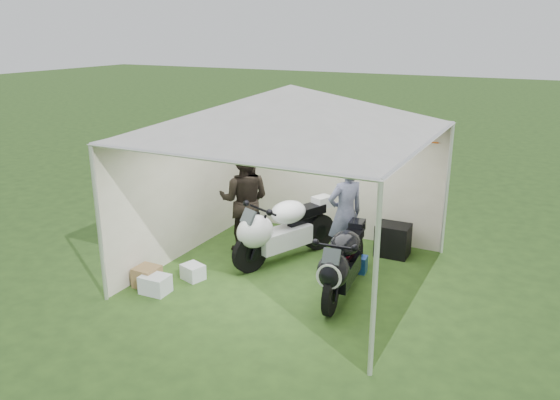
# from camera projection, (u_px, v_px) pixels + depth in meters

# --- Properties ---
(ground) EXTENTS (80.00, 80.00, 0.00)m
(ground) POSITION_uv_depth(u_px,v_px,m) (290.00, 273.00, 8.80)
(ground) COLOR #2A461A
(ground) RESTS_ON ground
(canopy_tent) EXTENTS (5.66, 5.66, 3.00)m
(canopy_tent) POSITION_uv_depth(u_px,v_px,m) (291.00, 114.00, 8.05)
(canopy_tent) COLOR silver
(canopy_tent) RESTS_ON ground
(motorcycle_white) EXTENTS (1.10, 2.04, 1.07)m
(motorcycle_white) POSITION_uv_depth(u_px,v_px,m) (281.00, 228.00, 9.09)
(motorcycle_white) COLOR black
(motorcycle_white) RESTS_ON ground
(motorcycle_black) EXTENTS (0.57, 1.98, 0.98)m
(motorcycle_black) POSITION_uv_depth(u_px,v_px,m) (342.00, 262.00, 7.91)
(motorcycle_black) COLOR black
(motorcycle_black) RESTS_ON ground
(paddock_stand) EXTENTS (0.38, 0.26, 0.27)m
(paddock_stand) POSITION_uv_depth(u_px,v_px,m) (355.00, 264.00, 8.84)
(paddock_stand) COLOR blue
(paddock_stand) RESTS_ON ground
(person_dark_jacket) EXTENTS (1.09, 0.96, 1.88)m
(person_dark_jacket) POSITION_uv_depth(u_px,v_px,m) (244.00, 200.00, 9.44)
(person_dark_jacket) COLOR black
(person_dark_jacket) RESTS_ON ground
(person_blue_jacket) EXTENTS (0.73, 0.78, 1.79)m
(person_blue_jacket) POSITION_uv_depth(u_px,v_px,m) (345.00, 214.00, 8.85)
(person_blue_jacket) COLOR slate
(person_blue_jacket) RESTS_ON ground
(equipment_box) EXTENTS (0.57, 0.46, 0.56)m
(equipment_box) POSITION_uv_depth(u_px,v_px,m) (393.00, 240.00, 9.44)
(equipment_box) COLOR black
(equipment_box) RESTS_ON ground
(crate_0) EXTENTS (0.42, 0.34, 0.27)m
(crate_0) POSITION_uv_depth(u_px,v_px,m) (155.00, 284.00, 8.13)
(crate_0) COLOR silver
(crate_0) RESTS_ON ground
(crate_1) EXTENTS (0.35, 0.35, 0.31)m
(crate_1) POSITION_uv_depth(u_px,v_px,m) (147.00, 277.00, 8.33)
(crate_1) COLOR olive
(crate_1) RESTS_ON ground
(crate_2) EXTENTS (0.40, 0.36, 0.24)m
(crate_2) POSITION_uv_depth(u_px,v_px,m) (193.00, 272.00, 8.57)
(crate_2) COLOR silver
(crate_2) RESTS_ON ground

